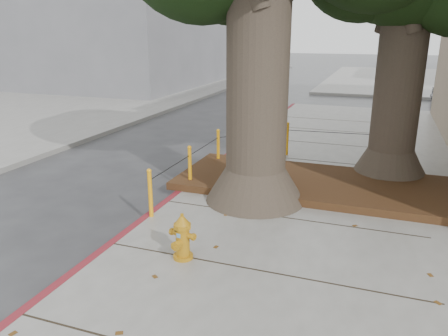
% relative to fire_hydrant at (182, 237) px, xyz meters
% --- Properties ---
extents(ground, '(140.00, 140.00, 0.00)m').
position_rel_fire_hydrant_xyz_m(ground, '(0.66, 0.05, -0.51)').
color(ground, '#28282B').
rests_on(ground, ground).
extents(sidewalk_far, '(16.00, 20.00, 0.15)m').
position_rel_fire_hydrant_xyz_m(sidewalk_far, '(6.66, 30.05, -0.44)').
color(sidewalk_far, slate).
rests_on(sidewalk_far, ground).
extents(sidewalk_opposite, '(14.00, 60.00, 0.15)m').
position_rel_fire_hydrant_xyz_m(sidewalk_opposite, '(-13.34, 10.05, -0.44)').
color(sidewalk_opposite, slate).
rests_on(sidewalk_opposite, ground).
extents(curb_red, '(0.14, 26.00, 0.16)m').
position_rel_fire_hydrant_xyz_m(curb_red, '(-1.34, 2.55, -0.44)').
color(curb_red, maroon).
rests_on(curb_red, ground).
extents(planter_bed, '(6.40, 2.60, 0.16)m').
position_rel_fire_hydrant_xyz_m(planter_bed, '(1.56, 3.95, -0.28)').
color(planter_bed, black).
rests_on(planter_bed, sidewalk_main).
extents(bollard_ring, '(3.79, 5.39, 0.95)m').
position_rel_fire_hydrant_xyz_m(bollard_ring, '(-0.20, 4.42, 0.15)').
color(bollard_ring, '#FAA10D').
rests_on(bollard_ring, sidewalk_main).
extents(fire_hydrant, '(0.39, 0.37, 0.74)m').
position_rel_fire_hydrant_xyz_m(fire_hydrant, '(0.00, 0.00, 0.00)').
color(fire_hydrant, '#BE7F13').
rests_on(fire_hydrant, sidewalk_main).
extents(car_dark, '(1.84, 3.86, 1.08)m').
position_rel_fire_hydrant_xyz_m(car_dark, '(-11.10, 17.82, 0.03)').
color(car_dark, black).
rests_on(car_dark, ground).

